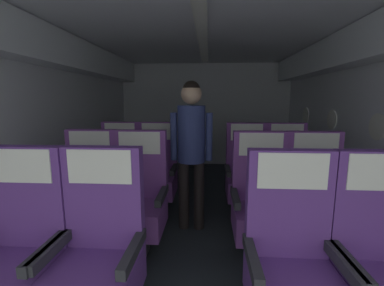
% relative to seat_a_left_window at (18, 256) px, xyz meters
% --- Properties ---
extents(ground, '(3.72, 6.02, 0.02)m').
position_rel_seat_a_left_window_xyz_m(ground, '(1.01, 1.30, -0.47)').
color(ground, '#23282D').
extents(fuselage_shell, '(3.60, 5.67, 2.15)m').
position_rel_seat_a_left_window_xyz_m(fuselage_shell, '(1.01, 1.57, 1.07)').
color(fuselage_shell, silver).
rests_on(fuselage_shell, ground).
extents(seat_a_left_window, '(0.50, 0.48, 1.09)m').
position_rel_seat_a_left_window_xyz_m(seat_a_left_window, '(0.00, 0.00, 0.00)').
color(seat_a_left_window, '#38383D').
rests_on(seat_a_left_window, ground).
extents(seat_a_left_aisle, '(0.50, 0.48, 1.09)m').
position_rel_seat_a_left_window_xyz_m(seat_a_left_aisle, '(0.47, 0.01, 0.00)').
color(seat_a_left_aisle, '#38383D').
rests_on(seat_a_left_aisle, ground).
extents(seat_a_right_aisle, '(0.50, 0.48, 1.09)m').
position_rel_seat_a_left_window_xyz_m(seat_a_right_aisle, '(2.03, -0.00, 0.00)').
color(seat_a_right_aisle, '#38383D').
rests_on(seat_a_right_aisle, ground).
extents(seat_a_right_window, '(0.50, 0.48, 1.09)m').
position_rel_seat_a_left_window_xyz_m(seat_a_right_window, '(1.55, -0.01, 0.00)').
color(seat_a_right_window, '#38383D').
rests_on(seat_a_right_window, ground).
extents(seat_b_left_window, '(0.50, 0.48, 1.09)m').
position_rel_seat_a_left_window_xyz_m(seat_b_left_window, '(0.01, 0.86, 0.00)').
color(seat_b_left_window, '#38383D').
rests_on(seat_b_left_window, ground).
extents(seat_b_left_aisle, '(0.50, 0.48, 1.09)m').
position_rel_seat_a_left_window_xyz_m(seat_b_left_aisle, '(0.48, 0.84, 0.00)').
color(seat_b_left_aisle, '#38383D').
rests_on(seat_b_left_aisle, ground).
extents(seat_b_right_aisle, '(0.50, 0.48, 1.09)m').
position_rel_seat_a_left_window_xyz_m(seat_b_right_aisle, '(2.02, 0.86, 0.00)').
color(seat_b_right_aisle, '#38383D').
rests_on(seat_b_right_aisle, ground).
extents(seat_b_right_window, '(0.50, 0.48, 1.09)m').
position_rel_seat_a_left_window_xyz_m(seat_b_right_window, '(1.55, 0.84, 0.00)').
color(seat_b_right_window, '#38383D').
rests_on(seat_b_right_window, ground).
extents(seat_c_left_window, '(0.50, 0.48, 1.09)m').
position_rel_seat_a_left_window_xyz_m(seat_c_left_window, '(0.00, 1.69, 0.00)').
color(seat_c_left_window, '#38383D').
rests_on(seat_c_left_window, ground).
extents(seat_c_left_aisle, '(0.50, 0.48, 1.09)m').
position_rel_seat_a_left_window_xyz_m(seat_c_left_aisle, '(0.47, 1.69, 0.00)').
color(seat_c_left_aisle, '#38383D').
rests_on(seat_c_left_aisle, ground).
extents(seat_c_right_aisle, '(0.50, 0.48, 1.09)m').
position_rel_seat_a_left_window_xyz_m(seat_c_right_aisle, '(2.02, 1.69, 0.00)').
color(seat_c_right_aisle, '#38383D').
rests_on(seat_c_right_aisle, ground).
extents(seat_c_right_window, '(0.50, 0.48, 1.09)m').
position_rel_seat_a_left_window_xyz_m(seat_c_right_window, '(1.55, 1.68, 0.00)').
color(seat_c_right_window, '#38383D').
rests_on(seat_c_right_window, ground).
extents(flight_attendant, '(0.43, 0.28, 1.55)m').
position_rel_seat_a_left_window_xyz_m(flight_attendant, '(0.92, 1.29, 0.48)').
color(flight_attendant, black).
rests_on(flight_attendant, ground).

